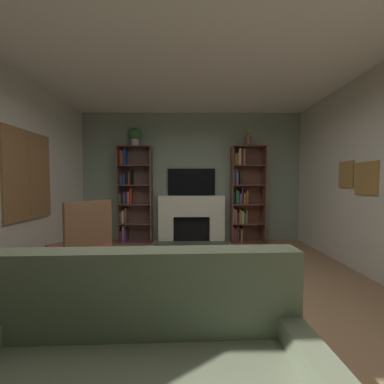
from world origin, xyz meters
name	(u,v)px	position (x,y,z in m)	size (l,w,h in m)	color
ground_plane	(193,309)	(0.00, 0.00, 0.00)	(6.55, 6.55, 0.00)	#94704F
wall_back_accent	(191,177)	(0.00, 2.76, 1.42)	(4.96, 0.06, 2.85)	gray
ceiling	(193,21)	(0.00, 0.00, 2.88)	(4.96, 5.58, 0.06)	white
fireplace	(192,218)	(0.00, 2.62, 0.53)	(1.55, 0.51, 1.01)	white
tv	(192,182)	(0.00, 2.70, 1.31)	(1.05, 0.06, 0.60)	black
bookshelf_left	(132,195)	(-1.30, 2.62, 1.04)	(0.71, 0.31, 2.08)	brown
bookshelf_right	(243,196)	(1.13, 2.61, 1.02)	(0.71, 0.33, 2.08)	brown
potted_plant	(135,136)	(-1.22, 2.58, 2.31)	(0.27, 0.27, 0.39)	silver
vase_with_flowers	(248,140)	(1.22, 2.58, 2.21)	(0.13, 0.13, 0.39)	brown
armchair	(83,242)	(-1.38, 0.54, 0.55)	(0.79, 0.80, 1.08)	brown
coffee_table	(161,300)	(-0.27, -0.42, 0.33)	(0.93, 0.43, 0.38)	brown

